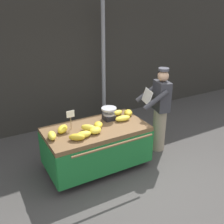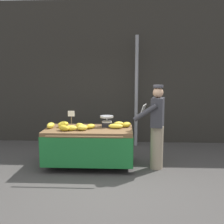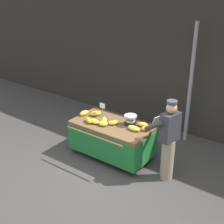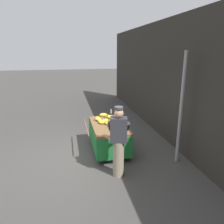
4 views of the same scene
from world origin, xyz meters
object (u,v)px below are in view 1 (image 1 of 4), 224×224
Objects in this scene: banana_bunch_8 at (95,130)px; vendor_person at (160,110)px; banana_cart at (96,139)px; banana_bunch_6 at (52,136)px; banana_bunch_7 at (84,134)px; banana_bunch_0 at (63,129)px; street_pole at (104,65)px; price_sign at (71,116)px; banana_bunch_3 at (98,125)px; banana_bunch_2 at (128,113)px; banana_bunch_1 at (77,137)px; weighing_scale at (109,114)px; banana_bunch_9 at (89,128)px; banana_bunch_5 at (123,118)px; banana_bunch_4 at (118,113)px.

vendor_person is at bearing 6.25° from banana_bunch_8.
banana_bunch_6 reaches higher than banana_cart.
banana_bunch_0 is at bearing 124.57° from banana_bunch_7.
banana_bunch_7 is (-1.37, -1.91, -0.59)m from street_pole.
banana_cart is 5.32× the size of price_sign.
vendor_person is (1.78, -0.19, -0.19)m from price_sign.
banana_bunch_3 is at bearing 29.82° from banana_bunch_7.
vendor_person is (0.61, -0.20, 0.00)m from banana_bunch_2.
banana_bunch_7 is at bearing -55.43° from banana_bunch_0.
vendor_person is at bearing -18.45° from banana_bunch_2.
banana_bunch_1 is at bearing -75.27° from banana_bunch_0.
banana_bunch_3 is (0.04, -0.01, 0.27)m from banana_cart.
banana_bunch_2 is (0.42, -0.01, -0.06)m from weighing_scale.
banana_bunch_9 is at bearing -124.42° from street_pole.
banana_bunch_2 is at bearing 12.35° from banana_cart.
banana_bunch_5 is 0.91m from banana_bunch_7.
street_pole reaches higher than banana_bunch_0.
banana_bunch_7 is (0.14, 0.04, -0.00)m from banana_bunch_1.
price_sign reaches higher than banana_bunch_7.
banana_bunch_7 is at bearing -160.37° from banana_bunch_2.
vendor_person reaches higher than banana_bunch_9.
banana_bunch_0 is 1.04× the size of banana_bunch_6.
vendor_person reaches higher than banana_bunch_4.
price_sign reaches higher than banana_cart.
banana_bunch_3 is 0.77× the size of banana_bunch_9.
banana_bunch_7 is at bearing -151.51° from banana_bunch_4.
banana_bunch_3 reaches higher than banana_cart.
banana_bunch_6 reaches higher than banana_bunch_1.
banana_bunch_7 is 0.83× the size of banana_bunch_9.
banana_bunch_6 is at bearing -155.75° from price_sign.
banana_cart is at bearing -121.67° from street_pole.
banana_bunch_5 is (0.51, 0.02, 0.00)m from banana_bunch_3.
banana_bunch_6 reaches higher than banana_bunch_5.
weighing_scale is 0.16× the size of vendor_person.
banana_bunch_3 is at bearing -18.69° from banana_cart.
price_sign is 0.38m from banana_bunch_9.
banana_bunch_6 is 0.51m from banana_bunch_7.
banana_bunch_8 is (0.36, 0.07, -0.00)m from banana_bunch_1.
price_sign is at bearing 24.25° from banana_bunch_6.
banana_bunch_7 is 0.14× the size of vendor_person.
banana_bunch_5 is 1.19× the size of banana_bunch_6.
banana_bunch_0 reaches higher than banana_bunch_2.
street_pole is 2.57m from banana_bunch_6.
banana_bunch_1 is (-0.07, -0.42, -0.19)m from price_sign.
price_sign is at bearing 134.52° from banana_bunch_9.
banana_bunch_9 is (-1.21, -1.76, -0.58)m from street_pole.
banana_bunch_7 reaches higher than banana_bunch_4.
vendor_person is at bearing -4.54° from banana_bunch_0.
banana_bunch_1 is at bearing -151.64° from weighing_scale.
banana_bunch_9 reaches higher than banana_bunch_3.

